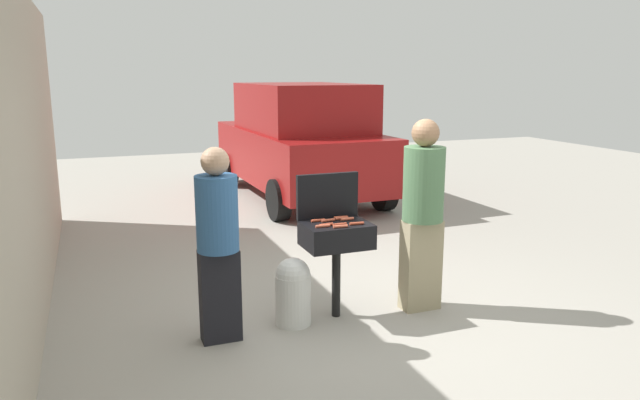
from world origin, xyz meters
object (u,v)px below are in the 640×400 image
bbq_grill (336,238)px  hot_dog_5 (357,223)px  hot_dog_3 (340,224)px  hot_dog_8 (341,217)px  parked_minivan (300,141)px  person_left (218,238)px  propane_tank (293,290)px  hot_dog_0 (340,226)px  person_right (423,208)px  hot_dog_7 (342,218)px  hot_dog_4 (323,226)px  hot_dog_9 (347,219)px  hot_dog_2 (328,220)px  hot_dog_1 (326,225)px  hot_dog_6 (318,220)px

bbq_grill → hot_dog_5: 0.24m
hot_dog_3 → hot_dog_8: size_ratio=1.00×
hot_dog_8 → parked_minivan: (1.36, 5.03, 0.12)m
hot_dog_5 → person_left: 1.25m
hot_dog_8 → propane_tank: bearing=-162.6°
hot_dog_0 → hot_dog_3: same height
person_left → person_right: (1.92, -0.00, 0.09)m
hot_dog_7 → person_left: bearing=-169.6°
hot_dog_4 → person_right: bearing=-1.3°
propane_tank → hot_dog_9: bearing=9.1°
hot_dog_2 → hot_dog_4: size_ratio=1.00×
hot_dog_1 → hot_dog_7: (0.22, 0.17, 0.00)m
hot_dog_4 → hot_dog_8: 0.36m
hot_dog_5 → hot_dog_3: bearing=173.3°
person_left → person_right: bearing=10.2°
person_right → hot_dog_9: bearing=-16.5°
hot_dog_1 → hot_dog_9: bearing=25.8°
hot_dog_2 → hot_dog_4: (-0.12, -0.17, 0.00)m
bbq_grill → hot_dog_4: (-0.17, -0.09, 0.15)m
hot_dog_8 → person_left: 1.23m
hot_dog_7 → person_left: 1.22m
hot_dog_1 → parked_minivan: (1.59, 5.23, 0.12)m
hot_dog_3 → hot_dog_8: 0.26m
hot_dog_7 → person_right: bearing=-17.0°
hot_dog_7 → hot_dog_9: bearing=-47.8°
hot_dog_5 → hot_dog_0: bearing=-165.1°
hot_dog_5 → hot_dog_7: (-0.05, 0.22, 0.00)m
hot_dog_8 → hot_dog_9: (0.03, -0.08, 0.00)m
hot_dog_9 → propane_tank: bearing=-170.9°
hot_dog_0 → person_left: 1.07m
bbq_grill → hot_dog_0: (-0.03, -0.16, 0.15)m
hot_dog_4 → hot_dog_6: size_ratio=1.00×
bbq_grill → hot_dog_8: bearing=54.0°
hot_dog_9 → hot_dog_1: bearing=-154.2°
hot_dog_1 → person_right: 0.95m
hot_dog_9 → parked_minivan: parked_minivan is taller
hot_dog_1 → hot_dog_6: bearing=93.2°
hot_dog_3 → person_left: size_ratio=0.08×
hot_dog_3 → hot_dog_5: 0.16m
hot_dog_5 → parked_minivan: bearing=76.0°
hot_dog_3 → propane_tank: 0.72m
bbq_grill → hot_dog_7: (0.09, 0.11, 0.15)m
hot_dog_4 → hot_dog_5: size_ratio=1.00×
hot_dog_0 → hot_dog_9: size_ratio=1.00×
hot_dog_1 → hot_dog_8: same height
propane_tank → hot_dog_4: bearing=-14.5°
hot_dog_6 → hot_dog_7: (0.23, -0.01, 0.00)m
bbq_grill → propane_tank: (-0.43, -0.03, -0.43)m
bbq_grill → hot_dog_9: bearing=25.6°
hot_dog_6 → bbq_grill: bearing=-39.0°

